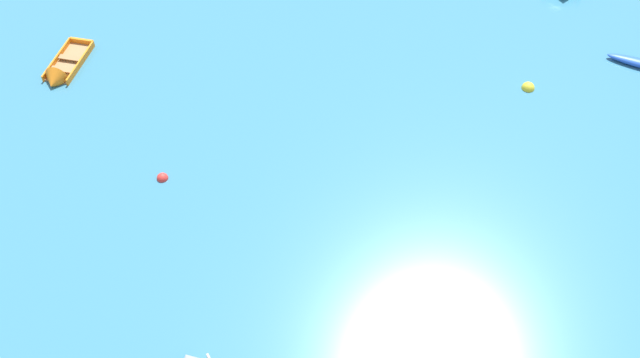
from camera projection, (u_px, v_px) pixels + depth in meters
name	position (u px, v px, depth m)	size (l,w,h in m)	color
rowboat_orange_near_camera	(60.00, 74.00, 26.85)	(1.91, 2.83, 0.91)	#99754C
mooring_buoy_trailing	(163.00, 178.00, 23.66)	(0.37, 0.37, 0.37)	red
mooring_buoy_near_foreground	(528.00, 88.00, 26.52)	(0.47, 0.47, 0.47)	yellow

